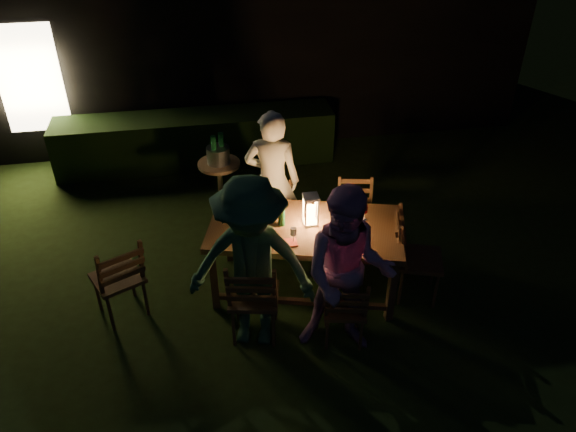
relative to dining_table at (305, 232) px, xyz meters
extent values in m
plane|color=black|center=(-0.56, -0.56, -0.76)|extent=(40.00, 40.00, 0.00)
cube|color=black|center=(-0.56, 5.64, 0.84)|extent=(10.00, 4.00, 3.20)
cube|color=#FFE5B2|center=(-3.36, 3.65, 0.59)|extent=(0.90, 0.06, 1.60)
cube|color=black|center=(-1.06, 3.19, -0.36)|extent=(4.20, 0.70, 0.80)
cube|color=#53321B|center=(0.00, 0.00, 0.05)|extent=(2.23, 1.52, 0.07)
cube|color=#53321B|center=(-1.01, -0.16, -0.39)|extent=(0.08, 0.08, 0.75)
cube|color=#53321B|center=(-0.79, 0.65, -0.39)|extent=(0.08, 0.08, 0.75)
cube|color=#53321B|center=(0.79, -0.65, -0.39)|extent=(0.08, 0.08, 0.75)
cube|color=#53321B|center=(1.01, 0.16, -0.39)|extent=(0.08, 0.08, 0.75)
cube|color=#53321B|center=(-0.63, -0.60, -0.27)|extent=(0.56, 0.55, 0.04)
cube|color=#53321B|center=(-0.67, -0.81, 0.03)|extent=(0.50, 0.25, 0.57)
cube|color=#53321B|center=(0.23, -0.84, -0.35)|extent=(0.48, 0.47, 0.04)
cube|color=#53321B|center=(0.20, -1.01, -0.09)|extent=(0.43, 0.22, 0.48)
cube|color=#53321B|center=(-0.23, 0.84, -0.36)|extent=(0.52, 0.51, 0.04)
cube|color=#53321B|center=(-0.17, 1.00, -0.10)|extent=(0.42, 0.28, 0.47)
cube|color=#53321B|center=(0.73, 0.58, -0.33)|extent=(0.50, 0.48, 0.04)
cube|color=#53321B|center=(0.77, 0.76, -0.06)|extent=(0.44, 0.22, 0.50)
cube|color=#53321B|center=(1.21, -0.33, -0.27)|extent=(0.59, 0.60, 0.04)
cube|color=#53321B|center=(1.01, -0.27, 0.03)|extent=(0.30, 0.51, 0.56)
cube|color=#53321B|center=(-1.99, -0.07, -0.28)|extent=(0.62, 0.61, 0.04)
cube|color=#53321B|center=(-1.90, -0.26, 0.02)|extent=(0.49, 0.35, 0.55)
imported|color=beige|center=(-0.22, 0.91, 0.13)|extent=(0.74, 0.59, 1.79)
imported|color=#B57CAD|center=(0.22, -0.91, 0.14)|extent=(1.03, 0.90, 1.81)
imported|color=#2C5939|center=(-0.65, -0.67, 0.17)|extent=(1.35, 0.99, 1.87)
cube|color=white|center=(0.06, 0.03, 0.10)|extent=(0.15, 0.15, 0.03)
cube|color=white|center=(0.06, 0.03, 0.42)|extent=(0.16, 0.16, 0.03)
cylinder|color=#FF9E3F|center=(0.06, 0.03, 0.21)|extent=(0.09, 0.09, 0.18)
cylinder|color=white|center=(-0.47, 0.36, 0.09)|extent=(0.25, 0.25, 0.01)
cylinder|color=white|center=(-0.59, -0.07, 0.09)|extent=(0.25, 0.25, 0.01)
cylinder|color=white|center=(0.49, 0.09, 0.09)|extent=(0.25, 0.25, 0.01)
cylinder|color=white|center=(0.38, -0.33, 0.09)|extent=(0.25, 0.25, 0.01)
cylinder|color=#0F471E|center=(-0.24, 0.07, 0.22)|extent=(0.07, 0.07, 0.28)
cube|color=red|center=(-0.23, -0.27, 0.09)|extent=(0.18, 0.14, 0.01)
cube|color=red|center=(0.45, -0.44, 0.09)|extent=(0.18, 0.14, 0.01)
cube|color=black|center=(-0.68, -0.12, 0.09)|extent=(0.14, 0.07, 0.01)
cylinder|color=brown|center=(-0.80, 1.75, -0.04)|extent=(0.56, 0.56, 0.04)
cylinder|color=brown|center=(-0.80, 1.75, -0.40)|extent=(0.06, 0.06, 0.73)
cylinder|color=#A5A8AD|center=(-0.80, 1.75, 0.09)|extent=(0.30, 0.30, 0.22)
cylinder|color=#0F471E|center=(-0.85, 1.71, 0.14)|extent=(0.07, 0.07, 0.32)
cylinder|color=#0F471E|center=(-0.75, 1.79, 0.14)|extent=(0.07, 0.07, 0.32)
camera|label=1|loc=(-1.02, -4.76, 3.49)|focal=35.00mm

